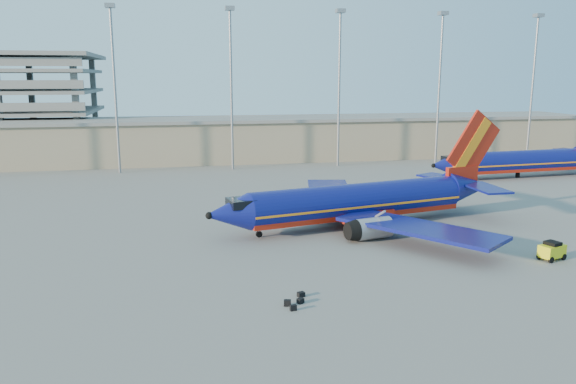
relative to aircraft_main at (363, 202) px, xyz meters
name	(u,v)px	position (x,y,z in m)	size (l,w,h in m)	color
ground	(323,236)	(-5.62, -3.53, -2.72)	(220.00, 220.00, 0.00)	slate
terminal_building	(299,137)	(4.38, 54.47, 1.59)	(122.00, 16.00, 8.50)	gray
light_mast_row	(286,72)	(-0.62, 42.47, 14.83)	(101.60, 1.60, 28.65)	gray
aircraft_main	(363,202)	(0.00, 0.00, 0.00)	(37.24, 35.44, 12.76)	navy
aircraft_second	(523,161)	(36.49, 24.46, 0.01)	(35.19, 13.67, 11.91)	navy
baggage_tug	(552,250)	(13.16, -15.30, -1.82)	(2.75, 2.14, 1.74)	yellow
luggage_pile	(296,301)	(-12.31, -20.71, -2.52)	(1.99, 2.90, 0.46)	black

